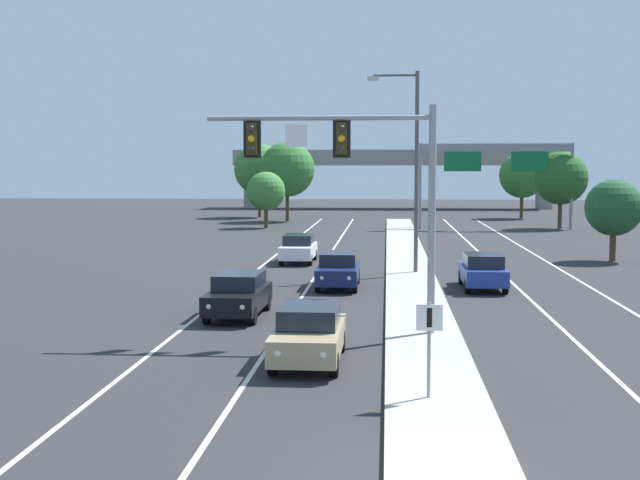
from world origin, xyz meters
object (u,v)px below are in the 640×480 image
(tree_far_right_c, at_px, (522,175))
(car_receding_blue, at_px, (483,271))
(overhead_signal_mast, at_px, (359,170))
(car_oncoming_navy, at_px, (338,270))
(tree_far_right_a, at_px, (561,178))
(car_oncoming_tan, at_px, (309,333))
(tree_far_left_a, at_px, (259,169))
(median_sign_post, at_px, (429,335))
(tree_far_left_c, at_px, (287,169))
(street_lamp_median, at_px, (412,159))
(car_oncoming_black, at_px, (239,294))
(highway_sign_gantry, at_px, (496,158))
(tree_far_right_b, at_px, (614,208))
(car_oncoming_white, at_px, (299,248))
(tree_far_left_b, at_px, (266,191))

(tree_far_right_c, bearing_deg, car_receding_blue, -100.57)
(car_receding_blue, bearing_deg, overhead_signal_mast, -115.05)
(car_oncoming_navy, bearing_deg, tree_far_right_a, 65.62)
(overhead_signal_mast, bearing_deg, car_oncoming_tan, -107.94)
(tree_far_left_a, bearing_deg, car_receding_blue, -71.27)
(median_sign_post, relative_size, tree_far_left_c, 0.28)
(overhead_signal_mast, bearing_deg, tree_far_right_c, 76.79)
(street_lamp_median, xyz_separation_m, car_oncoming_black, (-6.58, -12.66, -4.97))
(tree_far_right_c, bearing_deg, highway_sign_gantry, -106.45)
(car_oncoming_tan, bearing_deg, highway_sign_gantry, 77.47)
(car_receding_blue, relative_size, tree_far_left_a, 0.56)
(car_receding_blue, bearing_deg, car_oncoming_navy, -179.21)
(tree_far_right_a, bearing_deg, highway_sign_gantry, -167.47)
(car_oncoming_black, relative_size, tree_far_right_b, 0.95)
(overhead_signal_mast, xyz_separation_m, tree_far_left_c, (-9.03, 57.35, -0.13))
(car_oncoming_white, xyz_separation_m, tree_far_right_b, (17.99, 2.11, 2.26))
(car_oncoming_tan, bearing_deg, car_oncoming_white, 96.64)
(car_oncoming_black, relative_size, tree_far_left_a, 0.57)
(car_oncoming_navy, bearing_deg, overhead_signal_mast, -83.40)
(tree_far_right_c, bearing_deg, overhead_signal_mast, -103.21)
(overhead_signal_mast, bearing_deg, highway_sign_gantry, 77.91)
(tree_far_right_b, bearing_deg, car_oncoming_navy, -141.51)
(car_oncoming_black, relative_size, tree_far_right_a, 0.66)
(overhead_signal_mast, xyz_separation_m, car_oncoming_tan, (-1.23, -3.80, -4.51))
(car_receding_blue, height_order, tree_far_left_c, tree_far_left_c)
(car_oncoming_tan, height_order, tree_far_left_b, tree_far_left_b)
(tree_far_right_c, bearing_deg, car_oncoming_white, -113.87)
(car_oncoming_navy, relative_size, tree_far_left_c, 0.56)
(tree_far_right_b, relative_size, tree_far_left_c, 0.59)
(highway_sign_gantry, bearing_deg, car_receding_blue, -97.89)
(car_oncoming_navy, bearing_deg, median_sign_post, -80.44)
(street_lamp_median, bearing_deg, tree_far_left_b, 110.41)
(tree_far_right_a, bearing_deg, car_receding_blue, -105.97)
(tree_far_right_a, xyz_separation_m, tree_far_left_b, (-25.94, -1.14, -1.19))
(car_oncoming_white, relative_size, tree_far_right_a, 0.65)
(car_oncoming_navy, distance_m, car_oncoming_white, 10.33)
(car_oncoming_tan, bearing_deg, tree_far_right_a, 71.92)
(tree_far_right_a, bearing_deg, car_oncoming_tan, -108.08)
(car_oncoming_black, xyz_separation_m, tree_far_right_a, (20.54, 46.01, 3.64))
(car_oncoming_white, distance_m, highway_sign_gantry, 31.11)
(tree_far_right_a, relative_size, tree_far_left_b, 1.36)
(car_receding_blue, xyz_separation_m, tree_far_right_c, (9.92, 53.19, 3.74))
(street_lamp_median, distance_m, car_receding_blue, 7.59)
(tree_far_right_b, relative_size, tree_far_left_b, 0.94)
(car_oncoming_tan, distance_m, tree_far_right_b, 30.85)
(tree_far_right_b, height_order, tree_far_left_c, tree_far_left_c)
(car_oncoming_navy, bearing_deg, highway_sign_gantry, 72.68)
(highway_sign_gantry, bearing_deg, tree_far_right_b, -81.77)
(car_oncoming_white, bearing_deg, tree_far_right_a, 54.55)
(car_oncoming_navy, xyz_separation_m, tree_far_left_c, (-7.77, 46.41, 4.38))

